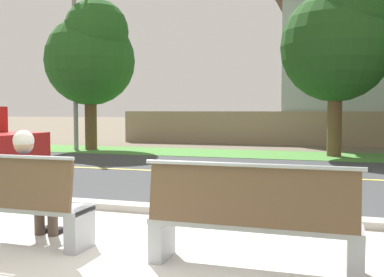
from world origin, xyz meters
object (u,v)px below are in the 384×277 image
(bench_left, at_px, (3,203))
(bench_right, at_px, (251,222))
(shade_tree_far_left, at_px, (92,54))
(shade_tree_left, at_px, (340,38))
(streetlamp, at_px, (78,41))
(seated_person_blue, at_px, (30,182))

(bench_left, relative_size, bench_right, 1.00)
(shade_tree_far_left, height_order, shade_tree_left, shade_tree_left)
(streetlamp, height_order, shade_tree_left, streetlamp)
(bench_right, bearing_deg, seated_person_blue, 176.05)
(bench_left, relative_size, seated_person_blue, 1.54)
(shade_tree_far_left, bearing_deg, shade_tree_left, 0.72)
(shade_tree_left, bearing_deg, seated_person_blue, -106.99)
(streetlamp, bearing_deg, shade_tree_left, 1.28)
(shade_tree_far_left, bearing_deg, bench_left, -64.90)
(bench_right, xyz_separation_m, seated_person_blue, (-2.49, 0.17, 0.22))
(shade_tree_far_left, bearing_deg, streetlamp, -169.36)
(bench_left, bearing_deg, shade_tree_far_left, 115.10)
(streetlamp, distance_m, shade_tree_left, 9.05)
(streetlamp, relative_size, shade_tree_left, 1.22)
(bench_left, distance_m, bench_right, 2.70)
(bench_right, height_order, streetlamp, streetlamp)
(bench_left, distance_m, seated_person_blue, 0.35)
(shade_tree_far_left, relative_size, shade_tree_left, 0.95)
(bench_right, relative_size, seated_person_blue, 1.54)
(seated_person_blue, height_order, streetlamp, streetlamp)
(bench_left, bearing_deg, shade_tree_left, 72.23)
(streetlamp, bearing_deg, seated_person_blue, -61.24)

